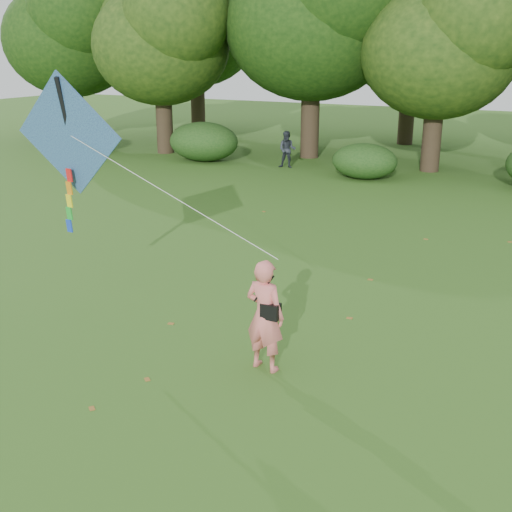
% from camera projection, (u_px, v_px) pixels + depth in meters
% --- Properties ---
extents(ground, '(100.00, 100.00, 0.00)m').
position_uv_depth(ground, '(270.00, 396.00, 9.87)').
color(ground, '#265114').
rests_on(ground, ground).
extents(man_kite_flyer, '(0.74, 0.54, 1.90)m').
position_uv_depth(man_kite_flyer, '(265.00, 316.00, 10.43)').
color(man_kite_flyer, '#EB746E').
rests_on(man_kite_flyer, ground).
extents(bystander_left, '(0.89, 0.76, 1.61)m').
position_uv_depth(bystander_left, '(287.00, 150.00, 28.15)').
color(bystander_left, '#2A2E38').
rests_on(bystander_left, ground).
extents(crossbody_bag, '(0.43, 0.20, 0.73)m').
position_uv_depth(crossbody_bag, '(271.00, 310.00, 10.32)').
color(crossbody_bag, black).
rests_on(crossbody_bag, ground).
extents(flying_kite, '(5.99, 1.13, 3.16)m').
position_uv_depth(flying_kite, '(69.00, 137.00, 12.20)').
color(flying_kite, '#2559A4').
rests_on(flying_kite, ground).
extents(shrub_band, '(39.15, 3.22, 1.88)m').
position_uv_depth(shrub_band, '(450.00, 162.00, 24.83)').
color(shrub_band, '#264919').
rests_on(shrub_band, ground).
extents(fallen_leaves, '(8.38, 14.35, 0.01)m').
position_uv_depth(fallen_leaves, '(256.00, 304.00, 13.37)').
color(fallen_leaves, '#8F5F27').
rests_on(fallen_leaves, ground).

